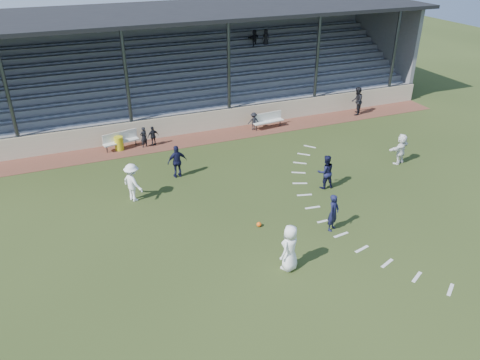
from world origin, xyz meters
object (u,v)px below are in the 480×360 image
player_navy_lead (333,213)px  official (357,101)px  trash_bin (119,143)px  football (259,224)px  bench_left (120,139)px  player_white_lead (290,248)px  bench_right (268,119)px

player_navy_lead → official: bearing=19.3°
trash_bin → football: size_ratio=3.75×
football → official: bearing=40.6°
player_navy_lead → trash_bin: bearing=88.6°
trash_bin → player_navy_lead: bearing=-59.0°
bench_left → player_navy_lead: bearing=-72.7°
trash_bin → official: bearing=-0.4°
trash_bin → player_navy_lead: size_ratio=0.48×
player_white_lead → player_navy_lead: player_white_lead is taller
bench_left → trash_bin: bench_left is taller
player_white_lead → bench_right: bearing=-143.9°
player_navy_lead → bench_left: bearing=87.7°
trash_bin → player_white_lead: (3.96, -12.81, 0.49)m
trash_bin → official: 15.54m
bench_left → trash_bin: 0.29m
football → official: size_ratio=0.11×
player_navy_lead → official: 14.17m
player_white_lead → official: 17.18m
player_navy_lead → player_white_lead: bearing=177.0°
bench_left → football: bearing=-81.5°
bench_right → player_navy_lead: 11.41m
bench_left → official: 15.41m
trash_bin → player_white_lead: bearing=-72.8°
player_white_lead → trash_bin: bearing=-104.9°
football → player_white_lead: 2.99m
bench_left → player_white_lead: 13.56m
official → player_white_lead: bearing=-0.1°
football → official: (11.46, 9.83, 0.84)m
football → player_white_lead: (-0.11, -2.88, 0.80)m
bench_left → player_white_lead: player_white_lead is taller
bench_left → bench_right: size_ratio=1.00×
trash_bin → bench_left: bearing=56.3°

